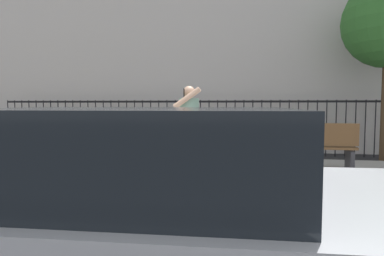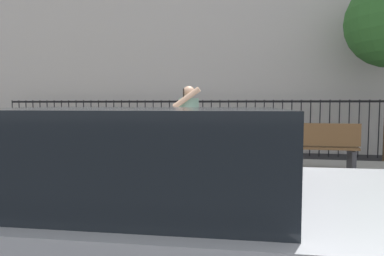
% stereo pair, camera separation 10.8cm
% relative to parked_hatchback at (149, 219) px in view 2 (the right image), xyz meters
% --- Properties ---
extents(ground_plane, '(60.00, 60.00, 0.00)m').
position_rel_parked_hatchback_xyz_m(ground_plane, '(-1.19, 1.88, -0.70)').
color(ground_plane, black).
extents(sidewalk, '(28.00, 4.40, 0.15)m').
position_rel_parked_hatchback_xyz_m(sidewalk, '(-1.19, 4.08, -0.63)').
color(sidewalk, gray).
rests_on(sidewalk, ground).
extents(building_facade, '(28.00, 4.00, 9.80)m').
position_rel_parked_hatchback_xyz_m(building_facade, '(-1.19, 10.38, 4.20)').
color(building_facade, '#BCB7B2').
rests_on(building_facade, ground).
extents(iron_fence, '(12.03, 0.04, 1.60)m').
position_rel_parked_hatchback_xyz_m(iron_fence, '(-1.19, 7.78, 0.32)').
color(iron_fence, black).
rests_on(iron_fence, ground).
extents(parked_hatchback, '(4.27, 2.00, 1.45)m').
position_rel_parked_hatchback_xyz_m(parked_hatchback, '(0.00, 0.00, 0.00)').
color(parked_hatchback, '#ADAFB5').
rests_on(parked_hatchback, ground).
extents(pedestrian_on_phone, '(0.48, 0.65, 1.64)m').
position_rel_parked_hatchback_xyz_m(pedestrian_on_phone, '(-0.42, 3.62, 0.40)').
color(pedestrian_on_phone, tan).
rests_on(pedestrian_on_phone, sidewalk).
extents(street_bench, '(1.60, 0.45, 0.95)m').
position_rel_parked_hatchback_xyz_m(street_bench, '(1.92, 4.93, -0.05)').
color(street_bench, brown).
rests_on(street_bench, sidewalk).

